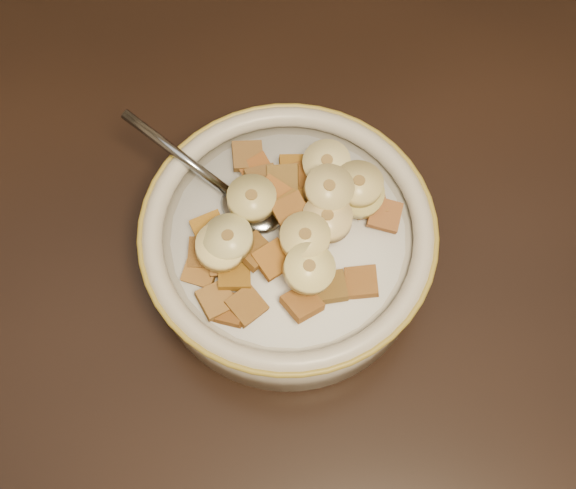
{
  "coord_description": "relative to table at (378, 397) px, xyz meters",
  "views": [
    {
      "loc": [
        -0.07,
        -0.12,
        1.27
      ],
      "look_at": [
        -0.05,
        0.1,
        0.78
      ],
      "focal_mm": 50.0,
      "sensor_mm": 36.0,
      "label": 1
    }
  ],
  "objects": [
    {
      "name": "cereal_square_14",
      "position": [
        -0.02,
        0.1,
        0.08
      ],
      "size": [
        0.03,
        0.03,
        0.01
      ],
      "primitive_type": "cube",
      "rotation": [
        0.12,
        -0.0,
        1.14
      ],
      "color": "brown",
      "rests_on": "milk"
    },
    {
      "name": "spoon",
      "position": [
        -0.07,
        0.12,
        0.07
      ],
      "size": [
        0.05,
        0.05,
        0.01
      ],
      "primitive_type": "ellipsoid",
      "rotation": [
        0.0,
        0.0,
        4.0
      ],
      "color": "gray",
      "rests_on": "cereal_bowl"
    },
    {
      "name": "cereal_square_19",
      "position": [
        0.01,
        0.1,
        0.07
      ],
      "size": [
        0.03,
        0.03,
        0.01
      ],
      "primitive_type": "cube",
      "rotation": [
        -0.15,
        -0.14,
        2.83
      ],
      "color": "brown",
      "rests_on": "milk"
    },
    {
      "name": "cereal_square_24",
      "position": [
        -0.04,
        0.12,
        0.08
      ],
      "size": [
        0.02,
        0.02,
        0.01
      ],
      "primitive_type": "cube",
      "rotation": [
        0.17,
        -0.01,
        3.02
      ],
      "color": "brown",
      "rests_on": "milk"
    },
    {
      "name": "cereal_square_22",
      "position": [
        -0.05,
        0.1,
        0.09
      ],
      "size": [
        0.03,
        0.03,
        0.01
      ],
      "primitive_type": "cube",
      "rotation": [
        0.18,
        -0.11,
        0.37
      ],
      "color": "brown",
      "rests_on": "milk"
    },
    {
      "name": "cereal_bowl",
      "position": [
        -0.05,
        0.1,
        0.04
      ],
      "size": [
        0.18,
        0.18,
        0.04
      ],
      "primitive_type": "cylinder",
      "color": "#B0A89A",
      "rests_on": "table"
    },
    {
      "name": "cereal_square_26",
      "position": [
        -0.1,
        0.1,
        0.08
      ],
      "size": [
        0.03,
        0.03,
        0.01
      ],
      "primitive_type": "cube",
      "rotation": [
        0.11,
        -0.02,
        0.34
      ],
      "color": "#915C17",
      "rests_on": "milk"
    },
    {
      "name": "cereal_square_5",
      "position": [
        -0.01,
        0.06,
        0.07
      ],
      "size": [
        0.02,
        0.02,
        0.01
      ],
      "primitive_type": "cube",
      "rotation": [
        -0.15,
        0.06,
        1.52
      ],
      "color": "olive",
      "rests_on": "milk"
    },
    {
      "name": "cereal_square_13",
      "position": [
        -0.07,
        0.13,
        0.08
      ],
      "size": [
        0.02,
        0.02,
        0.01
      ],
      "primitive_type": "cube",
      "rotation": [
        -0.18,
        0.12,
        0.23
      ],
      "color": "brown",
      "rests_on": "milk"
    },
    {
      "name": "cereal_square_8",
      "position": [
        -0.09,
        0.07,
        0.07
      ],
      "size": [
        0.02,
        0.02,
        0.01
      ],
      "primitive_type": "cube",
      "rotation": [
        0.09,
        0.09,
        1.54
      ],
      "color": "#8D6018",
      "rests_on": "milk"
    },
    {
      "name": "banana_slice_8",
      "position": [
        -0.01,
        0.12,
        0.09
      ],
      "size": [
        0.04,
        0.04,
        0.01
      ],
      "primitive_type": "cylinder",
      "rotation": [
        0.07,
        0.04,
        1.78
      ],
      "color": "#DDC881",
      "rests_on": "milk"
    },
    {
      "name": "cereal_square_1",
      "position": [
        -0.06,
        0.07,
        0.08
      ],
      "size": [
        0.03,
        0.03,
        0.01
      ],
      "primitive_type": "cube",
      "rotation": [
        0.16,
        0.06,
        0.54
      ],
      "color": "brown",
      "rests_on": "milk"
    },
    {
      "name": "banana_slice_6",
      "position": [
        -0.03,
        0.09,
        0.09
      ],
      "size": [
        0.04,
        0.04,
        0.01
      ],
      "primitive_type": "cylinder",
      "rotation": [
        -0.05,
        0.06,
        0.7
      ],
      "color": "#CCB780",
      "rests_on": "milk"
    },
    {
      "name": "cereal_square_20",
      "position": [
        -0.03,
        0.06,
        0.07
      ],
      "size": [
        0.02,
        0.02,
        0.01
      ],
      "primitive_type": "cube",
      "rotation": [
        -0.04,
        0.15,
        1.62
      ],
      "color": "brown",
      "rests_on": "milk"
    },
    {
      "name": "cereal_square_25",
      "position": [
        -0.05,
        0.13,
        0.08
      ],
      "size": [
        0.02,
        0.02,
        0.01
      ],
      "primitive_type": "cube",
      "rotation": [
        -0.15,
        0.16,
        3.04
      ],
      "color": "olive",
      "rests_on": "milk"
    },
    {
      "name": "banana_slice_7",
      "position": [
        -0.1,
        0.08,
        0.09
      ],
      "size": [
        0.04,
        0.04,
        0.01
      ],
      "primitive_type": "cylinder",
      "rotation": [
        0.05,
        -0.09,
        2.98
      ],
      "color": "#F8E499",
      "rests_on": "milk"
    },
    {
      "name": "cereal_square_21",
      "position": [
        -0.05,
        0.04,
        0.07
      ],
      "size": [
        0.03,
        0.03,
        0.01
      ],
      "primitive_type": "cube",
      "rotation": [
        0.24,
        0.18,
        2.12
      ],
      "color": "#9D642F",
      "rests_on": "milk"
    },
    {
      "name": "cereal_square_11",
      "position": [
        -0.08,
        0.05,
        0.07
      ],
      "size": [
        0.03,
        0.03,
        0.01
      ],
      "primitive_type": "cube",
      "rotation": [
        0.17,
        0.11,
        0.63
      ],
      "color": "olive",
      "rests_on": "milk"
    },
    {
      "name": "milk",
      "position": [
        -0.05,
        0.1,
        0.06
      ],
      "size": [
        0.15,
        0.15,
        0.0
      ],
      "primitive_type": "cylinder",
      "color": "white",
      "rests_on": "cereal_bowl"
    },
    {
      "name": "cereal_square_6",
      "position": [
        -0.04,
        0.14,
        0.08
      ],
      "size": [
        0.02,
        0.02,
        0.01
      ],
      "primitive_type": "cube",
      "rotation": [
        0.08,
        0.02,
        1.54
      ],
      "color": "brown",
      "rests_on": "milk"
    },
    {
      "name": "cereal_square_16",
      "position": [
        -0.09,
        0.05,
        0.07
      ],
      "size": [
        0.03,
        0.03,
        0.01
      ],
      "primitive_type": "cube",
      "rotation": [
        -0.21,
        0.04,
        1.17
      ],
      "color": "brown",
      "rests_on": "milk"
    },
    {
      "name": "cereal_square_2",
      "position": [
        -0.1,
        0.05,
        0.07
      ],
      "size": [
        0.03,
        0.03,
        0.01
      ],
      "primitive_type": "cube",
      "rotation": [
        0.06,
        0.13,
        0.42
      ],
      "color": "olive",
      "rests_on": "milk"
    },
    {
      "name": "cereal_square_0",
      "position": [
        -0.07,
        0.08,
        0.08
      ],
      "size": [
        0.03,
        0.03,
        0.01
      ],
      "primitive_type": "cube",
      "rotation": [
        0.25,
        -0.05,
        2.23
      ],
      "color": "brown",
      "rests_on": "milk"
    },
    {
      "name": "cereal_square_23",
      "position": [
        -0.05,
        0.1,
        0.09
      ],
      "size": [
        0.03,
        0.03,
        0.01
      ],
      "primitive_type": "cube",
      "rotation": [
        -0.02,
        -0.07,
        0.51
      ],
      "color": "brown",
      "rests_on": "milk"
    },
    {
      "name": "banana_slice_2",
      "position": [
        -0.04,
        0.06,
        0.09
      ],
      "size": [
        0.03,
        0.03,
        0.02
      ],
      "primitive_type": "cylinder",
      "rotation": [
        0.11,
        0.14,
        0.08
      ],
      "color": "#F9EB9D",
      "rests_on": "milk"
    },
    {
      "name": "cereal_square_10",
      "position": [
        -0.09,
        0.08,
        0.07
      ],
      "size": [
        0.02,
        0.02,
        0.01
      ],
      "primitive_type": "cube",
      "rotation": [
        0.19,
        0.02,
        0.0
      ],
      "color": "#945B2B",
      "rests_on": "milk"
    },
    {
      "name": "banana_slice_4",
      "position": [
        -0.09,
        0.09,
        0.09
      ],
      "size": [
        0.04,
        0.04,
        0.01
      ],
      "primitive_type": "cylinder",
      "rotation": [
        -0.13,
        -0.02,
        0.68
      ],
      "color": "#CFC686",
      "rests_on": "milk"
    },
    {
      "name": "cereal_square_9",
      "position": [
        -0.07,
        0.14,
        0.07
      ],
      "size": [
        0.03,
        0.03,
        0.01
      ],
      "primitive_type": "cube",
      "rotation": [
        -0.2,
        -0.1,
        1.98
      ],
      "color": "brown",
      "rests_on": "milk"
    },
    {
      "name": "cereal_square_18",
      "position": [
        -0.04,
        0.13,
        0.08
      ],
      "size": [
        0.03,
        0.03,
        0.01
      ],
      "primitive_type": "cube",
      "rotation": [
        0.13,
        0.04,
        1.89
      ],
      "color": "brown",
      "rests_on": "milk"
    },
    {
      "name": "table",
      "position": [
        0.0,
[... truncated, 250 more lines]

